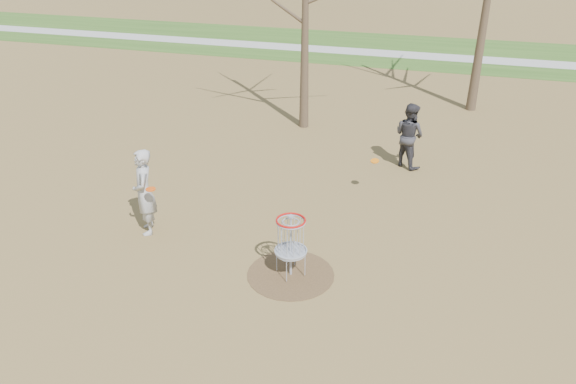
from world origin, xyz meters
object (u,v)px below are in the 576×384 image
at_px(disc_grounded, 287,259).
at_px(player_throwing, 409,135).
at_px(disc_golf_basket, 291,237).
at_px(player_standing, 144,192).

bearing_deg(disc_grounded, player_throwing, 71.04).
bearing_deg(disc_golf_basket, player_throwing, 74.47).
xyz_separation_m(player_standing, player_throwing, (5.37, 5.45, -0.07)).
distance_m(player_throwing, disc_golf_basket, 6.41).
bearing_deg(disc_golf_basket, player_standing, 168.66).
bearing_deg(player_standing, player_throwing, 105.75).
bearing_deg(player_throwing, player_standing, 79.94).
bearing_deg(disc_grounded, player_standing, 176.07).
bearing_deg(disc_golf_basket, disc_grounded, 115.16).
bearing_deg(player_throwing, disc_golf_basket, 109.02).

